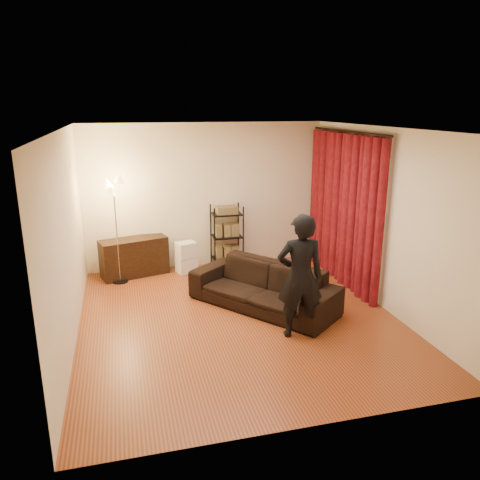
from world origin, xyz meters
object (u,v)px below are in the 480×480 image
object	(u,v)px
floor_lamp	(117,231)
person	(300,277)
media_cabinet	(134,257)
storage_boxes	(187,257)
wire_shelf	(227,236)
sofa	(263,287)

from	to	relation	value
floor_lamp	person	bearing A→B (deg)	-48.65
person	media_cabinet	world-z (taller)	person
floor_lamp	storage_boxes	bearing A→B (deg)	9.42
storage_boxes	wire_shelf	xyz separation A→B (m)	(0.80, 0.14, 0.31)
sofa	media_cabinet	distance (m)	2.68
sofa	floor_lamp	world-z (taller)	floor_lamp
wire_shelf	floor_lamp	world-z (taller)	floor_lamp
person	media_cabinet	xyz separation A→B (m)	(-2.05, 2.93, -0.50)
person	storage_boxes	bearing A→B (deg)	-60.96
sofa	media_cabinet	xyz separation A→B (m)	(-1.85, 1.93, 0.01)
media_cabinet	storage_boxes	size ratio (longest dim) A/B	2.02
wire_shelf	sofa	bearing A→B (deg)	-63.54
person	floor_lamp	xyz separation A→B (m)	(-2.32, 2.63, 0.08)
person	floor_lamp	size ratio (longest dim) A/B	0.91
person	storage_boxes	world-z (taller)	person
floor_lamp	media_cabinet	bearing A→B (deg)	47.37
person	storage_boxes	xyz separation A→B (m)	(-1.11, 2.83, -0.55)
storage_boxes	wire_shelf	size ratio (longest dim) A/B	0.49
media_cabinet	wire_shelf	size ratio (longest dim) A/B	0.98
sofa	floor_lamp	bearing A→B (deg)	-166.14
sofa	storage_boxes	distance (m)	2.05
floor_lamp	sofa	bearing A→B (deg)	-37.65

